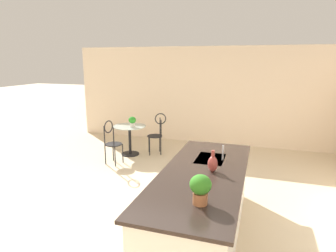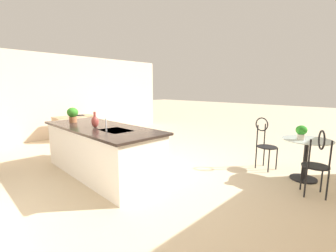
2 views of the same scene
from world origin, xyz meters
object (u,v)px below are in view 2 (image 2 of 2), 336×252
at_px(chair_near_window, 317,160).
at_px(vase_on_counter, 95,121).
at_px(writing_desk, 75,123).
at_px(potted_plant_counter_far, 73,114).
at_px(chair_by_island, 265,141).
at_px(potted_plant_on_table, 301,132).
at_px(bistro_table, 306,156).
at_px(keyboard, 77,115).

relative_size(chair_near_window, vase_on_counter, 3.62).
bearing_deg(writing_desk, vase_on_counter, 163.14).
relative_size(chair_near_window, potted_plant_counter_far, 3.35).
height_order(chair_by_island, potted_plant_on_table, chair_by_island).
height_order(potted_plant_counter_far, vase_on_counter, potted_plant_counter_far).
xyz_separation_m(bistro_table, writing_desk, (6.20, 1.50, 0.06)).
distance_m(chair_near_window, writing_desk, 6.55).
height_order(chair_by_island, potted_plant_counter_far, potted_plant_counter_far).
height_order(bistro_table, chair_by_island, chair_by_island).
height_order(bistro_table, chair_near_window, chair_near_window).
bearing_deg(vase_on_counter, keyboard, -18.29).
bearing_deg(writing_desk, keyboard, -78.69).
relative_size(bistro_table, chair_by_island, 0.77).
distance_m(potted_plant_on_table, vase_on_counter, 3.64).
xyz_separation_m(chair_near_window, chair_by_island, (1.05, -0.69, 0.00)).
relative_size(chair_near_window, chair_by_island, 1.00).
height_order(chair_by_island, keyboard, chair_by_island).
height_order(chair_near_window, potted_plant_counter_far, potted_plant_counter_far).
bearing_deg(chair_near_window, keyboard, 6.84).
bearing_deg(keyboard, chair_near_window, -173.16).
distance_m(chair_by_island, vase_on_counter, 3.34).
xyz_separation_m(bistro_table, chair_near_window, (-0.29, 0.61, 0.13)).
bearing_deg(writing_desk, potted_plant_counter_far, 157.06).
relative_size(bistro_table, keyboard, 1.82).
bearing_deg(potted_plant_on_table, chair_by_island, -16.00).
bearing_deg(bistro_table, potted_plant_counter_far, 34.62).
height_order(chair_by_island, vase_on_counter, vase_on_counter).
relative_size(keyboard, vase_on_counter, 1.53).
bearing_deg(keyboard, potted_plant_counter_far, 155.32).
xyz_separation_m(chair_near_window, potted_plant_counter_far, (3.99, 1.94, 0.53)).
distance_m(writing_desk, potted_plant_counter_far, 2.78).
relative_size(chair_by_island, writing_desk, 0.87).
xyz_separation_m(keyboard, potted_plant_on_table, (-6.14, -1.28, 0.13)).
bearing_deg(chair_by_island, potted_plant_on_table, 164.00).
bearing_deg(vase_on_counter, chair_by_island, -128.03).
height_order(bistro_table, writing_desk, same).
bearing_deg(vase_on_counter, bistro_table, -137.94).
relative_size(writing_desk, vase_on_counter, 4.17).
xyz_separation_m(bistro_table, keyboard, (6.22, 1.40, 0.31)).
relative_size(bistro_table, chair_near_window, 0.77).
relative_size(bistro_table, potted_plant_on_table, 3.15).
height_order(potted_plant_on_table, vase_on_counter, vase_on_counter).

